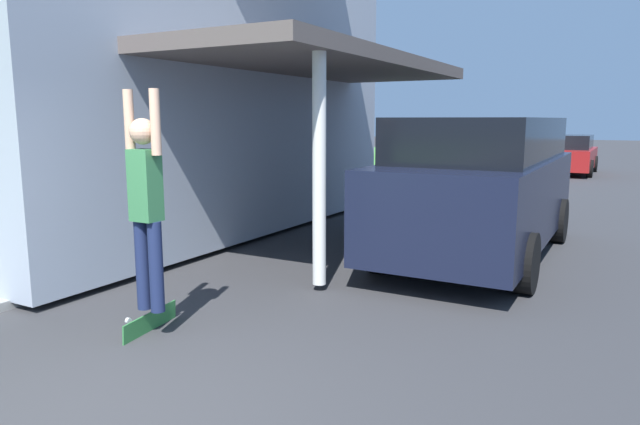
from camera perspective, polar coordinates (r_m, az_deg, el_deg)
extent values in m
cube|color=#478E38|center=(13.98, -23.94, 0.35)|extent=(10.00, 80.00, 0.08)
cube|color=gray|center=(10.84, -9.68, -1.32)|extent=(1.80, 80.00, 0.10)
cube|color=#99A3B2|center=(13.23, -24.47, 11.74)|extent=(10.28, 8.86, 5.39)
cube|color=#5B514C|center=(9.10, 0.64, 14.70)|extent=(2.60, 6.20, 0.20)
cylinder|color=silver|center=(6.61, -0.08, 4.14)|extent=(0.16, 0.16, 2.70)
cube|color=black|center=(8.75, 15.77, 1.37)|extent=(1.92, 5.18, 1.16)
cube|color=black|center=(8.80, 16.22, 7.14)|extent=(1.77, 4.04, 0.60)
cylinder|color=black|center=(10.59, 12.80, 0.06)|extent=(0.24, 0.73, 0.73)
cylinder|color=black|center=(10.25, 22.74, -0.75)|extent=(0.24, 0.73, 0.73)
cylinder|color=black|center=(7.61, 6.00, -3.36)|extent=(0.24, 0.73, 0.73)
cylinder|color=black|center=(7.12, 19.85, -4.76)|extent=(0.24, 0.73, 0.73)
cube|color=maroon|center=(23.42, 23.53, 5.00)|extent=(1.77, 4.17, 0.72)
cube|color=black|center=(23.28, 23.60, 6.50)|extent=(1.55, 2.17, 0.51)
cylinder|color=black|center=(24.77, 21.81, 4.69)|extent=(0.20, 0.62, 0.62)
cylinder|color=black|center=(24.62, 25.75, 4.41)|extent=(0.20, 0.62, 0.62)
cylinder|color=black|center=(22.29, 20.99, 4.29)|extent=(0.20, 0.62, 0.62)
cylinder|color=black|center=(22.12, 25.37, 3.98)|extent=(0.20, 0.62, 0.62)
cylinder|color=#192347|center=(5.59, -17.32, -5.01)|extent=(0.13, 0.13, 0.85)
cylinder|color=#192347|center=(5.47, -16.08, -5.26)|extent=(0.13, 0.13, 0.85)
cube|color=#337042|center=(5.40, -17.08, 2.62)|extent=(0.25, 0.20, 0.65)
sphere|color=tan|center=(5.37, -17.32, 7.75)|extent=(0.24, 0.24, 0.24)
cylinder|color=tan|center=(5.48, -18.54, 8.57)|extent=(0.09, 0.09, 0.58)
cylinder|color=tan|center=(5.25, -16.14, 8.67)|extent=(0.09, 0.09, 0.58)
cube|color=#337F3D|center=(5.86, -16.57, -10.51)|extent=(0.14, 0.79, 0.22)
cylinder|color=silver|center=(6.04, -15.63, -8.84)|extent=(0.03, 0.06, 0.06)
cylinder|color=silver|center=(6.11, -15.63, -10.52)|extent=(0.03, 0.06, 0.06)
cylinder|color=silver|center=(5.68, -18.62, -10.22)|extent=(0.03, 0.06, 0.06)
cylinder|color=silver|center=(5.75, -18.59, -11.99)|extent=(0.03, 0.06, 0.06)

